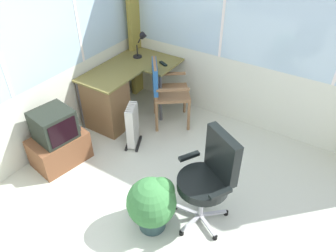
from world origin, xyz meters
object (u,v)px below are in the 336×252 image
(office_chair, at_px, (211,174))
(space_heater, at_px, (133,125))
(wooden_armchair, at_px, (162,85))
(tv_on_stand, at_px, (58,140))
(desk, at_px, (109,100))
(potted_plant, at_px, (153,202))
(desk_lamp, at_px, (143,41))
(tv_remote, at_px, (163,64))

(office_chair, bearing_deg, space_heater, 68.15)
(wooden_armchair, bearing_deg, tv_on_stand, 156.39)
(desk, bearing_deg, potted_plant, -126.49)
(desk, height_order, tv_on_stand, desk)
(desk_lamp, relative_size, tv_remote, 2.44)
(desk, bearing_deg, tv_on_stand, 179.18)
(tv_on_stand, relative_size, space_heater, 1.24)
(tv_on_stand, bearing_deg, desk, -0.82)
(office_chair, bearing_deg, desk_lamp, 50.99)
(space_heater, height_order, potted_plant, potted_plant)
(wooden_armchair, distance_m, potted_plant, 1.82)
(desk_lamp, bearing_deg, potted_plant, -142.38)
(desk_lamp, xyz_separation_m, office_chair, (-1.51, -1.86, -0.39))
(wooden_armchair, distance_m, tv_on_stand, 1.52)
(desk, distance_m, potted_plant, 1.86)
(tv_on_stand, height_order, space_heater, tv_on_stand)
(desk, xyz_separation_m, tv_on_stand, (-0.92, 0.01, -0.08))
(desk, relative_size, wooden_armchair, 1.43)
(desk, height_order, office_chair, office_chair)
(wooden_armchair, height_order, office_chair, office_chair)
(desk, relative_size, potted_plant, 2.26)
(desk, bearing_deg, desk_lamp, -2.06)
(office_chair, bearing_deg, desk, 69.38)
(space_heater, bearing_deg, desk_lamp, 27.51)
(desk_lamp, xyz_separation_m, wooden_armchair, (-0.35, -0.56, -0.39))
(desk, xyz_separation_m, space_heater, (-0.17, -0.53, -0.11))
(wooden_armchair, bearing_deg, office_chair, -131.64)
(desk_lamp, bearing_deg, office_chair, -129.01)
(office_chair, bearing_deg, wooden_armchair, 48.36)
(space_heater, relative_size, potted_plant, 1.00)
(tv_remote, relative_size, potted_plant, 0.25)
(office_chair, bearing_deg, potted_plant, 134.86)
(space_heater, bearing_deg, tv_on_stand, 144.40)
(wooden_armchair, distance_m, office_chair, 1.74)
(office_chair, bearing_deg, tv_on_stand, 96.39)
(desk_lamp, relative_size, wooden_armchair, 0.39)
(tv_on_stand, bearing_deg, potted_plant, -96.83)
(wooden_armchair, bearing_deg, space_heater, 174.73)
(tv_remote, height_order, office_chair, office_chair)
(desk, distance_m, wooden_armchair, 0.76)
(desk_lamp, xyz_separation_m, tv_remote, (-0.07, -0.40, -0.23))
(tv_remote, xyz_separation_m, office_chair, (-1.43, -1.46, -0.16))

